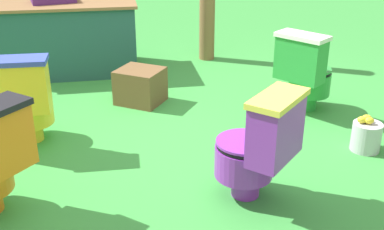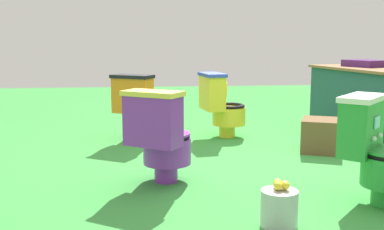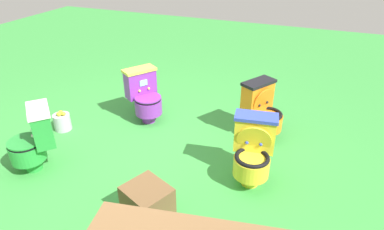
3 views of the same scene
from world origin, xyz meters
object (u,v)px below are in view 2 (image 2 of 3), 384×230
object	(u,v)px
toilet_orange	(138,107)
lemon_bucket	(279,207)
small_crate	(321,135)
toilet_purple	(161,136)
vendor_table	(372,100)
toilet_yellow	(221,104)
toilet_green	(377,150)

from	to	relation	value
toilet_orange	lemon_bucket	size ratio (longest dim) A/B	2.63
toilet_orange	small_crate	bearing A→B (deg)	9.55
toilet_orange	toilet_purple	bearing A→B (deg)	-52.75
toilet_purple	lemon_bucket	distance (m)	1.15
vendor_table	small_crate	distance (m)	1.30
toilet_yellow	lemon_bucket	xyz separation A→B (m)	(2.57, -0.08, -0.26)
toilet_purple	vendor_table	distance (m)	3.09
toilet_purple	vendor_table	world-z (taller)	vendor_table
toilet_green	vendor_table	bearing A→B (deg)	-163.55
vendor_table	lemon_bucket	bearing A→B (deg)	-35.24
toilet_orange	toilet_green	xyz separation A→B (m)	(2.17, 1.59, -0.00)
toilet_green	lemon_bucket	bearing A→B (deg)	-24.48
toilet_yellow	small_crate	distance (m)	1.18
toilet_green	vendor_table	size ratio (longest dim) A/B	0.46
toilet_purple	toilet_orange	size ratio (longest dim) A/B	1.00
toilet_yellow	small_crate	bearing A→B (deg)	39.40
small_crate	lemon_bucket	bearing A→B (deg)	-27.64
toilet_purple	toilet_green	distance (m)	1.53
toilet_yellow	toilet_orange	bearing A→B (deg)	-93.82
toilet_orange	toilet_green	world-z (taller)	same
small_crate	toilet_purple	bearing A→B (deg)	-60.81
vendor_table	toilet_yellow	bearing A→B (deg)	-86.91
vendor_table	lemon_bucket	distance (m)	3.28
toilet_orange	lemon_bucket	distance (m)	2.64
toilet_yellow	toilet_orange	world-z (taller)	same
toilet_purple	small_crate	world-z (taller)	toilet_purple
toilet_green	toilet_orange	bearing A→B (deg)	-101.44
vendor_table	small_crate	xyz separation A→B (m)	(0.87, -0.94, -0.23)
toilet_orange	small_crate	size ratio (longest dim) A/B	1.84
toilet_purple	toilet_orange	bearing A→B (deg)	130.33
toilet_yellow	toilet_green	world-z (taller)	same
toilet_purple	toilet_orange	world-z (taller)	same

